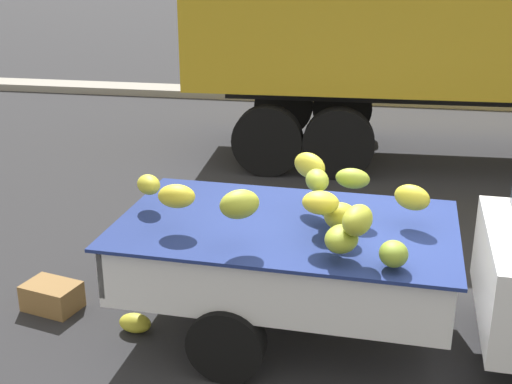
{
  "coord_description": "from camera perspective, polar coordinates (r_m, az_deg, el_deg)",
  "views": [
    {
      "loc": [
        -0.11,
        -5.47,
        3.36
      ],
      "look_at": [
        -1.09,
        -0.08,
        1.33
      ],
      "focal_mm": 47.23,
      "sensor_mm": 36.0,
      "label": 1
    }
  ],
  "objects": [
    {
      "name": "ground",
      "position": [
        6.42,
        9.94,
        -11.62
      ],
      "size": [
        220.0,
        220.0,
        0.0
      ],
      "primitive_type": "plane",
      "color": "#28282B"
    },
    {
      "name": "curb_strip",
      "position": [
        15.57,
        10.59,
        7.78
      ],
      "size": [
        80.0,
        0.8,
        0.16
      ],
      "primitive_type": "cube",
      "color": "gray",
      "rests_on": "ground"
    },
    {
      "name": "fallen_banana_bunch_near_tailgate",
      "position": [
        6.4,
        -10.2,
        -10.86
      ],
      "size": [
        0.33,
        0.25,
        0.17
      ],
      "primitive_type": "ellipsoid",
      "rotation": [
        0.0,
        0.0,
        6.14
      ],
      "color": "gold",
      "rests_on": "ground"
    },
    {
      "name": "produce_crate",
      "position": [
        6.93,
        -16.89,
        -8.45
      ],
      "size": [
        0.59,
        0.47,
        0.26
      ],
      "primitive_type": "cube",
      "rotation": [
        0.0,
        0.0,
        -0.23
      ],
      "color": "olive",
      "rests_on": "ground"
    }
  ]
}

